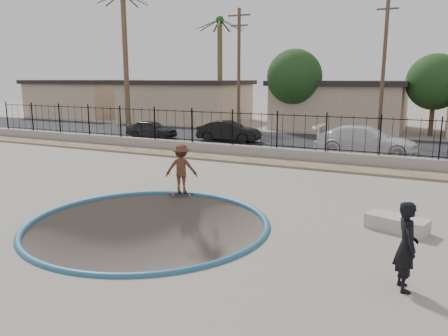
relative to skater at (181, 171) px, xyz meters
name	(u,v)px	position (x,y,z in m)	size (l,w,h in m)	color
ground	(286,174)	(0.80, 9.80, -1.98)	(120.00, 120.00, 2.20)	gray
bowl_pit	(148,224)	(0.80, -3.20, -0.88)	(6.84, 6.84, 1.80)	#473F36
coping_ring	(148,224)	(0.80, -3.20, -0.88)	(7.04, 7.04, 0.20)	#245777
rock_strip	(269,162)	(0.80, 7.00, -0.82)	(42.00, 1.60, 0.11)	#9B8A65
retaining_wall	(277,154)	(0.80, 8.10, -0.58)	(42.00, 0.45, 0.60)	gray
fence	(277,130)	(0.80, 8.10, 0.62)	(40.00, 0.04, 1.80)	black
street	(310,142)	(0.80, 14.80, -0.86)	(90.00, 8.00, 0.04)	black
house_west_far	(84,98)	(-27.20, 24.30, 1.10)	(10.60, 8.60, 3.90)	tan
house_west	(186,100)	(-14.20, 24.30, 1.10)	(11.60, 8.60, 3.90)	tan
house_center	(340,104)	(0.80, 24.30, 1.10)	(10.60, 8.60, 3.90)	tan
palm_left	(124,32)	(-16.20, 17.80, 7.08)	(2.30, 2.30, 11.30)	brown
palm_mid	(220,48)	(-9.20, 21.80, 5.81)	(2.30, 2.30, 9.30)	brown
utility_pole_left	(239,70)	(-5.20, 16.80, 3.83)	(1.70, 0.24, 9.00)	#473323
utility_pole_mid	(384,65)	(4.80, 16.80, 4.08)	(1.70, 0.24, 9.50)	#473323
street_tree_left	(294,77)	(-2.20, 20.80, 3.31)	(4.32, 4.32, 6.36)	#473323
street_tree_mid	(435,82)	(7.80, 21.80, 2.96)	(3.96, 3.96, 5.83)	#473323
skater	(181,171)	(0.00, 0.00, 0.00)	(1.13, 0.65, 1.75)	brown
skateboard	(182,193)	(0.00, 0.00, -0.81)	(0.91, 0.56, 0.08)	black
videographer	(406,246)	(7.70, -4.25, 0.03)	(0.66, 0.43, 1.81)	black
concrete_ledge	(397,224)	(7.29, -0.66, -0.68)	(1.60, 0.70, 0.40)	#A9A196
car_a	(152,129)	(-9.62, 11.92, -0.23)	(1.45, 3.59, 1.22)	#232326
car_b	(229,131)	(-4.06, 12.66, -0.17)	(1.43, 4.09, 1.35)	black
car_c	(366,141)	(4.76, 11.20, -0.06)	(2.19, 5.40, 1.57)	silver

